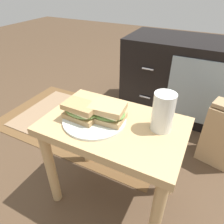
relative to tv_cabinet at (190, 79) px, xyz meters
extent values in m
plane|color=#4C3826|center=(-0.17, -0.95, -0.29)|extent=(8.00, 8.00, 0.00)
cube|color=tan|center=(-0.17, -0.95, 0.15)|extent=(0.56, 0.36, 0.04)
cylinder|color=tan|center=(-0.41, -1.09, -0.08)|extent=(0.04, 0.04, 0.43)
cylinder|color=tan|center=(0.08, -1.09, -0.08)|extent=(0.04, 0.04, 0.43)
cylinder|color=tan|center=(-0.41, -0.80, -0.08)|extent=(0.04, 0.04, 0.43)
cylinder|color=tan|center=(0.08, -0.80, -0.08)|extent=(0.04, 0.04, 0.43)
cube|color=black|center=(0.00, 0.00, 0.00)|extent=(0.96, 0.44, 0.58)
cube|color=#8C9EA8|center=(0.12, -0.22, 0.01)|extent=(0.46, 0.01, 0.44)
cylinder|color=silver|center=(-0.27, -0.23, 0.12)|extent=(0.08, 0.01, 0.01)
cylinder|color=silver|center=(-0.27, -0.23, -0.10)|extent=(0.08, 0.01, 0.01)
cube|color=brown|center=(-0.64, -0.50, -0.29)|extent=(1.26, 0.73, 0.01)
cube|color=#937556|center=(-0.64, -0.50, -0.28)|extent=(1.03, 0.60, 0.00)
cylinder|color=silver|center=(-0.24, -0.97, 0.17)|extent=(0.25, 0.25, 0.01)
cube|color=tan|center=(-0.29, -0.99, 0.19)|extent=(0.14, 0.09, 0.02)
ellipsoid|color=#8CB260|center=(-0.29, -0.99, 0.21)|extent=(0.15, 0.10, 0.02)
cube|color=beige|center=(-0.29, -0.99, 0.22)|extent=(0.13, 0.09, 0.01)
cube|color=tan|center=(-0.29, -0.99, 0.23)|extent=(0.13, 0.08, 0.02)
cube|color=tan|center=(-0.19, -0.95, 0.19)|extent=(0.14, 0.10, 0.02)
ellipsoid|color=#608C42|center=(-0.19, -0.95, 0.21)|extent=(0.15, 0.11, 0.02)
cube|color=beige|center=(-0.19, -0.95, 0.22)|extent=(0.12, 0.09, 0.01)
cube|color=tan|center=(-0.19, -0.95, 0.24)|extent=(0.14, 0.11, 0.02)
cylinder|color=silver|center=(0.01, -0.90, 0.24)|extent=(0.08, 0.08, 0.15)
cylinder|color=#C67219|center=(0.01, -0.90, 0.23)|extent=(0.07, 0.07, 0.11)
cylinder|color=white|center=(0.01, -0.90, 0.29)|extent=(0.07, 0.07, 0.01)
cube|color=tan|center=(0.27, -0.44, -0.11)|extent=(0.22, 0.19, 0.37)
camera|label=1|loc=(0.12, -1.53, 0.66)|focal=33.05mm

